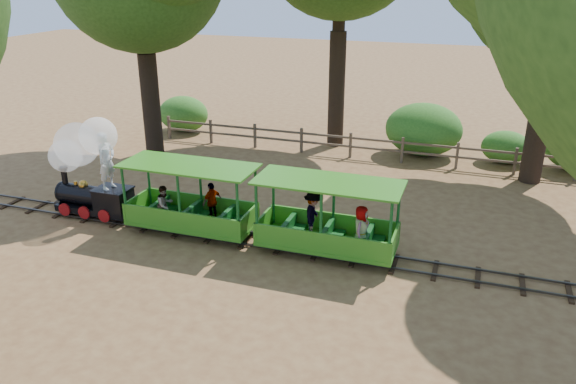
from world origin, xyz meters
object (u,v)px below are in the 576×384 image
(locomotive, at_px, (85,160))
(fence, at_px, (376,146))
(carriage_rear, at_px, (328,226))
(carriage_front, at_px, (190,208))

(locomotive, bearing_deg, fence, 48.41)
(locomotive, bearing_deg, carriage_rear, -0.69)
(locomotive, distance_m, fence, 10.67)
(locomotive, height_order, carriage_rear, locomotive)
(locomotive, bearing_deg, carriage_front, -1.62)
(locomotive, relative_size, carriage_rear, 0.84)
(carriage_rear, bearing_deg, carriage_front, -179.89)
(carriage_front, bearing_deg, locomotive, 178.38)
(carriage_front, relative_size, fence, 0.20)
(carriage_front, height_order, fence, carriage_front)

